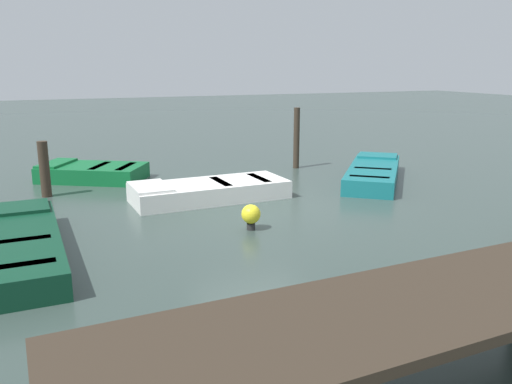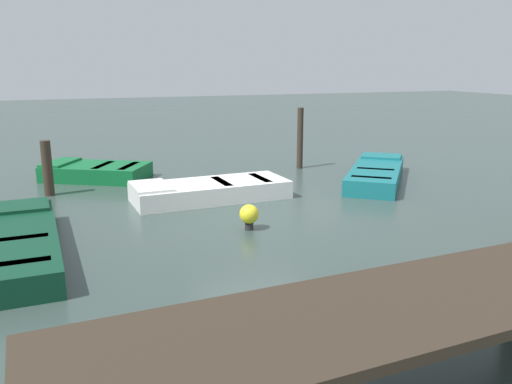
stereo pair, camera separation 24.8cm
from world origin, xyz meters
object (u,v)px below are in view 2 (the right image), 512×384
(rowboat_teal, at_px, (376,173))
(rowboat_green, at_px, (96,171))
(mooring_piling_center, at_px, (300,138))
(rowboat_white, at_px, (210,190))
(marker_buoy, at_px, (249,215))
(rowboat_dark_green, at_px, (15,243))
(mooring_piling_mid_right, at_px, (47,168))
(dock_segment, at_px, (378,318))

(rowboat_teal, distance_m, rowboat_green, 7.45)
(rowboat_teal, height_order, mooring_piling_center, mooring_piling_center)
(rowboat_green, bearing_deg, rowboat_white, 155.37)
(mooring_piling_center, bearing_deg, rowboat_green, -5.80)
(rowboat_teal, relative_size, marker_buoy, 7.88)
(mooring_piling_center, bearing_deg, rowboat_teal, 114.18)
(mooring_piling_center, bearing_deg, rowboat_white, 36.30)
(rowboat_teal, xyz_separation_m, mooring_piling_center, (1.07, -2.38, 0.67))
(rowboat_dark_green, relative_size, mooring_piling_mid_right, 3.16)
(mooring_piling_mid_right, relative_size, marker_buoy, 2.70)
(mooring_piling_center, bearing_deg, marker_buoy, 55.21)
(dock_segment, distance_m, marker_buoy, 5.34)
(rowboat_green, relative_size, mooring_piling_mid_right, 2.32)
(dock_segment, relative_size, marker_buoy, 12.43)
(dock_segment, bearing_deg, marker_buoy, -100.89)
(rowboat_teal, height_order, mooring_piling_mid_right, mooring_piling_mid_right)
(rowboat_white, xyz_separation_m, marker_buoy, (-0.04, 2.44, 0.07))
(rowboat_green, height_order, marker_buoy, marker_buoy)
(rowboat_teal, relative_size, rowboat_green, 1.26)
(dock_segment, relative_size, mooring_piling_mid_right, 4.61)
(rowboat_teal, xyz_separation_m, rowboat_white, (4.61, 0.22, 0.00))
(dock_segment, xyz_separation_m, rowboat_teal, (-5.35, -7.92, -0.62))
(rowboat_white, height_order, mooring_piling_mid_right, mooring_piling_mid_right)
(rowboat_green, relative_size, mooring_piling_center, 1.69)
(mooring_piling_center, xyz_separation_m, marker_buoy, (3.51, 5.05, -0.60))
(dock_segment, distance_m, mooring_piling_center, 11.15)
(rowboat_green, height_order, rowboat_white, same)
(marker_buoy, bearing_deg, rowboat_teal, -149.78)
(rowboat_green, bearing_deg, mooring_piling_mid_right, 81.51)
(marker_buoy, bearing_deg, mooring_piling_mid_right, -50.60)
(rowboat_teal, bearing_deg, mooring_piling_center, 63.29)
(rowboat_green, distance_m, mooring_piling_center, 5.83)
(mooring_piling_center, distance_m, marker_buoy, 6.18)
(rowboat_teal, distance_m, rowboat_dark_green, 8.94)
(dock_segment, height_order, rowboat_dark_green, dock_segment)
(rowboat_white, bearing_deg, rowboat_teal, -179.41)
(rowboat_dark_green, relative_size, rowboat_green, 1.36)
(dock_segment, relative_size, mooring_piling_center, 3.35)
(dock_segment, xyz_separation_m, marker_buoy, (-0.77, -5.25, -0.55))
(rowboat_white, bearing_deg, rowboat_dark_green, 28.80)
(dock_segment, bearing_deg, rowboat_teal, -126.56)
(rowboat_dark_green, bearing_deg, dock_segment, -150.44)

